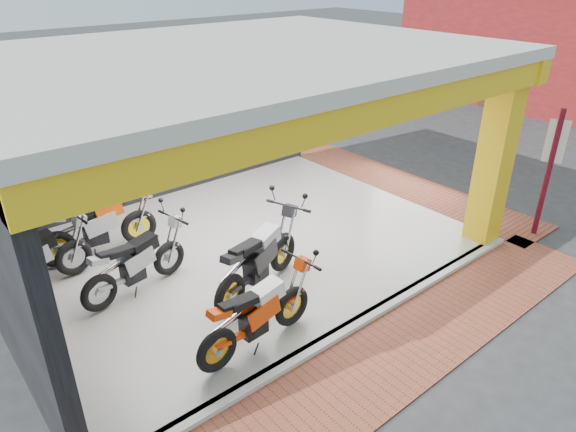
% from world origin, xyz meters
% --- Properties ---
extents(ground, '(80.00, 80.00, 0.00)m').
position_xyz_m(ground, '(0.00, 0.00, 0.00)').
color(ground, '#2D2D30').
rests_on(ground, ground).
extents(showroom_floor, '(8.00, 6.00, 0.10)m').
position_xyz_m(showroom_floor, '(0.00, 2.00, 0.05)').
color(showroom_floor, silver).
rests_on(showroom_floor, ground).
extents(showroom_ceiling, '(8.40, 6.40, 0.20)m').
position_xyz_m(showroom_ceiling, '(0.00, 2.00, 3.60)').
color(showroom_ceiling, beige).
rests_on(showroom_ceiling, corner_column).
extents(back_wall, '(8.20, 0.20, 3.50)m').
position_xyz_m(back_wall, '(0.00, 5.10, 1.75)').
color(back_wall, black).
rests_on(back_wall, ground).
extents(corner_column, '(0.50, 0.50, 3.50)m').
position_xyz_m(corner_column, '(3.75, -0.75, 1.75)').
color(corner_column, gold).
rests_on(corner_column, ground).
extents(header_beam_front, '(8.40, 0.30, 0.40)m').
position_xyz_m(header_beam_front, '(0.00, -1.00, 3.30)').
color(header_beam_front, gold).
rests_on(header_beam_front, corner_column).
extents(header_beam_right, '(0.30, 6.40, 0.40)m').
position_xyz_m(header_beam_right, '(4.00, 2.00, 3.30)').
color(header_beam_right, gold).
rests_on(header_beam_right, corner_column).
extents(floor_kerb, '(8.00, 0.20, 0.10)m').
position_xyz_m(floor_kerb, '(0.00, -1.02, 0.05)').
color(floor_kerb, silver).
rests_on(floor_kerb, ground).
extents(paver_front, '(9.00, 1.40, 0.03)m').
position_xyz_m(paver_front, '(0.00, -1.80, 0.01)').
color(paver_front, brown).
rests_on(paver_front, ground).
extents(paver_right, '(1.40, 7.00, 0.03)m').
position_xyz_m(paver_right, '(4.80, 2.00, 0.01)').
color(paver_right, brown).
rests_on(paver_right, ground).
extents(signpost, '(0.16, 0.34, 2.56)m').
position_xyz_m(signpost, '(4.85, -1.29, 1.40)').
color(signpost, '#5D0E1F').
rests_on(signpost, ground).
extents(moto_hero, '(2.15, 0.93, 1.28)m').
position_xyz_m(moto_hero, '(-0.83, -0.46, 0.74)').
color(moto_hero, '#E63D09').
rests_on(moto_hero, showroom_floor).
extents(moto_row_a, '(2.45, 1.56, 1.41)m').
position_xyz_m(moto_row_a, '(0.01, 0.79, 0.80)').
color(moto_row_a, black).
rests_on(moto_row_a, showroom_floor).
extents(moto_row_b, '(2.14, 1.10, 1.25)m').
position_xyz_m(moto_row_b, '(-1.55, 1.91, 0.72)').
color(moto_row_b, '#A4A6AC').
rests_on(moto_row_b, showroom_floor).
extents(moto_row_c, '(2.33, 1.05, 1.38)m').
position_xyz_m(moto_row_c, '(-1.48, 3.23, 0.79)').
color(moto_row_c, '#ADAEB5').
rests_on(moto_row_c, showroom_floor).
extents(moto_row_d, '(2.19, 0.97, 1.30)m').
position_xyz_m(moto_row_d, '(-2.80, 2.94, 0.75)').
color(moto_row_d, '#9B9DA2').
rests_on(moto_row_d, showroom_floor).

